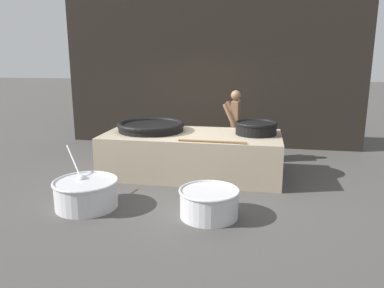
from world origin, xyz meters
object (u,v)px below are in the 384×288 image
at_px(giant_wok_near, 151,126).
at_px(giant_wok_far, 256,127).
at_px(prep_bowl_meat, 209,202).
at_px(prep_bowl_vegetables, 86,192).
at_px(cook, 235,123).

distance_m(giant_wok_near, giant_wok_far, 2.08).
bearing_deg(giant_wok_far, prep_bowl_meat, -106.13).
bearing_deg(prep_bowl_meat, prep_bowl_vegetables, 179.75).
distance_m(cook, prep_bowl_meat, 3.16).
height_order(cook, prep_bowl_meat, cook).
distance_m(cook, prep_bowl_vegetables, 3.76).
height_order(giant_wok_near, giant_wok_far, giant_wok_far).
distance_m(giant_wok_far, cook, 1.10).
height_order(giant_wok_far, prep_bowl_vegetables, giant_wok_far).
height_order(giant_wok_near, cook, cook).
distance_m(giant_wok_near, cook, 1.91).
relative_size(giant_wok_near, prep_bowl_meat, 1.51).
distance_m(giant_wok_near, prep_bowl_meat, 2.62).
xyz_separation_m(giant_wok_near, giant_wok_far, (2.08, 0.04, 0.04)).
distance_m(giant_wok_far, prep_bowl_vegetables, 3.36).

